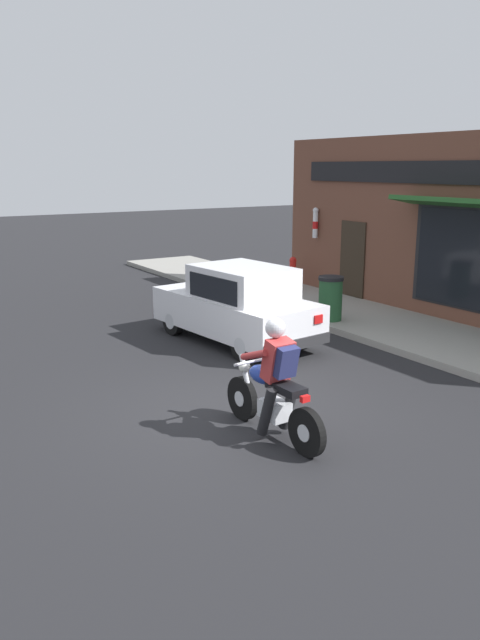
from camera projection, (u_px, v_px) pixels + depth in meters
name	position (u px, v px, depth m)	size (l,w,h in m)	color
ground_plane	(237.00, 411.00, 9.11)	(80.00, 80.00, 0.00)	black
sidewalk_curb	(364.00, 319.00, 14.32)	(2.60, 22.00, 0.14)	gray
storefront_building	(466.00, 231.00, 13.47)	(1.25, 11.73, 4.20)	brown
motorcycle_with_rider	(274.00, 388.00, 8.08)	(0.56, 2.02, 1.62)	black
car_hatchback	(237.00, 305.00, 12.53)	(2.00, 3.92, 1.57)	black
trash_bin	(330.00, 298.00, 13.83)	(0.56, 0.56, 0.98)	#23512D
fire_hydrant	(293.00, 273.00, 17.53)	(0.36, 0.24, 0.88)	red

